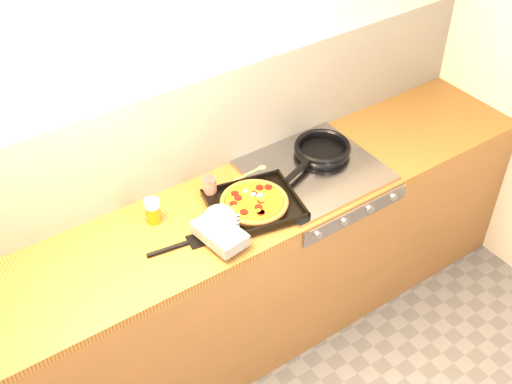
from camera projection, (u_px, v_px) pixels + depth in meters
room_shell at (199, 130)px, 2.88m from camera, size 3.20×3.20×3.20m
counter_run at (237, 275)px, 3.15m from camera, size 3.20×0.62×0.90m
stovetop at (314, 170)px, 3.05m from camera, size 0.60×0.56×0.02m
pizza_on_tray at (244, 210)px, 2.77m from camera, size 0.54×0.42×0.07m
frying_pan at (322, 150)px, 3.12m from camera, size 0.49×0.36×0.05m
tomato_can at (209, 187)px, 2.88m from camera, size 0.09×0.09×0.10m
juice_glass at (153, 211)px, 2.75m from camera, size 0.09×0.09×0.11m
wooden_spoon at (246, 176)px, 3.01m from camera, size 0.30×0.04×0.02m
black_spatula at (181, 245)px, 2.66m from camera, size 0.29×0.10×0.02m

